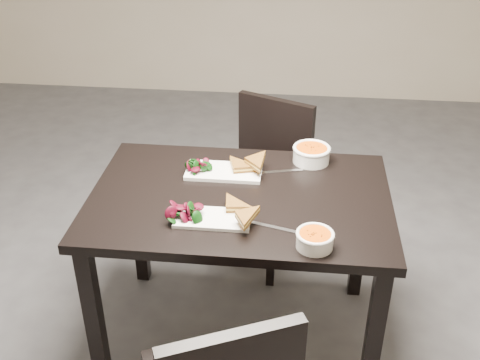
{
  "coord_description": "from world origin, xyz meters",
  "views": [
    {
      "loc": [
        0.68,
        -2.37,
        1.98
      ],
      "look_at": [
        0.47,
        -0.42,
        0.82
      ],
      "focal_mm": 43.4,
      "sensor_mm": 36.0,
      "label": 1
    }
  ],
  "objects": [
    {
      "name": "plate_near",
      "position": [
        0.39,
        -0.61,
        0.76
      ],
      "size": [
        0.28,
        0.14,
        0.01
      ],
      "primitive_type": "cube",
      "color": "white",
      "rests_on": "table"
    },
    {
      "name": "table",
      "position": [
        0.47,
        -0.42,
        0.65
      ],
      "size": [
        1.2,
        0.8,
        0.75
      ],
      "color": "black",
      "rests_on": "ground"
    },
    {
      "name": "soup_bowl_far",
      "position": [
        0.75,
        -0.11,
        0.79
      ],
      "size": [
        0.17,
        0.17,
        0.07
      ],
      "color": "white",
      "rests_on": "table"
    },
    {
      "name": "salad_far",
      "position": [
        0.29,
        -0.26,
        0.79
      ],
      "size": [
        0.1,
        0.09,
        0.04
      ],
      "primitive_type": null,
      "color": "black",
      "rests_on": "plate_far"
    },
    {
      "name": "plate_far",
      "position": [
        0.39,
        -0.26,
        0.76
      ],
      "size": [
        0.32,
        0.16,
        0.02
      ],
      "primitive_type": "cube",
      "color": "white",
      "rests_on": "table"
    },
    {
      "name": "sandwich_far",
      "position": [
        0.45,
        -0.27,
        0.79
      ],
      "size": [
        0.18,
        0.16,
        0.05
      ],
      "primitive_type": null,
      "rotation": [
        0.0,
        0.0,
        0.26
      ],
      "color": "#97601F",
      "rests_on": "plate_far"
    },
    {
      "name": "salad_near",
      "position": [
        0.29,
        -0.61,
        0.78
      ],
      "size": [
        0.09,
        0.08,
        0.04
      ],
      "primitive_type": null,
      "color": "black",
      "rests_on": "plate_near"
    },
    {
      "name": "sandwich_near",
      "position": [
        0.46,
        -0.6,
        0.79
      ],
      "size": [
        0.15,
        0.12,
        0.05
      ],
      "primitive_type": null,
      "rotation": [
        0.0,
        0.0,
        0.1
      ],
      "color": "#97601F",
      "rests_on": "plate_near"
    },
    {
      "name": "cutlery_far",
      "position": [
        0.63,
        -0.22,
        0.75
      ],
      "size": [
        0.18,
        0.06,
        0.0
      ],
      "primitive_type": "cube",
      "rotation": [
        0.0,
        0.0,
        0.26
      ],
      "color": "silver",
      "rests_on": "table"
    },
    {
      "name": "chair_far",
      "position": [
        0.53,
        0.24,
        0.48
      ],
      "size": [
        0.55,
        0.55,
        0.85
      ],
      "rotation": [
        0.0,
        0.0,
        -0.42
      ],
      "color": "black",
      "rests_on": "ground"
    },
    {
      "name": "soup_bowl_near",
      "position": [
        0.77,
        -0.73,
        0.78
      ],
      "size": [
        0.13,
        0.13,
        0.06
      ],
      "color": "white",
      "rests_on": "table"
    },
    {
      "name": "cutlery_near",
      "position": [
        0.62,
        -0.63,
        0.75
      ],
      "size": [
        0.18,
        0.06,
        0.0
      ],
      "primitive_type": "cube",
      "rotation": [
        0.0,
        0.0,
        -0.27
      ],
      "color": "silver",
      "rests_on": "table"
    },
    {
      "name": "ground",
      "position": [
        0.0,
        0.0,
        0.0
      ],
      "size": [
        5.0,
        5.0,
        0.0
      ],
      "primitive_type": "plane",
      "color": "#47474C",
      "rests_on": "ground"
    }
  ]
}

